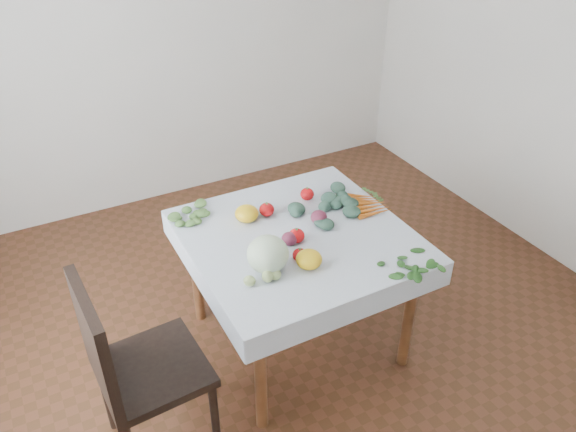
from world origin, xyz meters
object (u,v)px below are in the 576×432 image
table (298,250)px  heirloom_back (247,214)px  carrot_bunch (367,204)px  cabbage (268,254)px  chair (129,364)px

table → heirloom_back: bearing=126.3°
heirloom_back → carrot_bunch: 0.69m
table → cabbage: size_ratio=5.00×
heirloom_back → chair: bearing=-146.5°
chair → carrot_bunch: size_ratio=3.38×
cabbage → heirloom_back: cabbage is taller
table → cabbage: bearing=-144.9°
cabbage → carrot_bunch: (0.75, 0.25, -0.07)m
chair → heirloom_back: chair is taller
carrot_bunch → heirloom_back: bearing=164.4°
table → cabbage: 0.38m
heirloom_back → carrot_bunch: heirloom_back is taller
table → chair: size_ratio=0.99×
table → carrot_bunch: (0.48, 0.06, 0.12)m
cabbage → heirloom_back: bearing=78.8°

